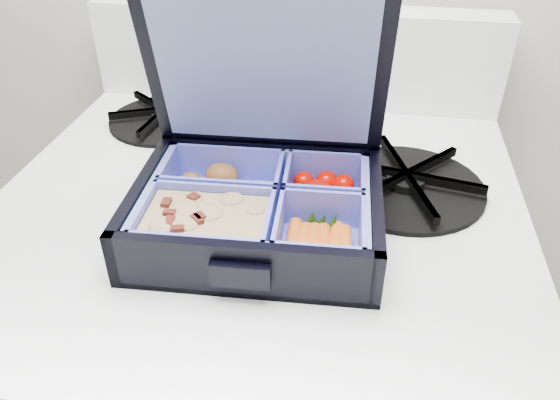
# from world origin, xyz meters

# --- Properties ---
(bento_box) EXTENTS (0.26, 0.21, 0.06)m
(bento_box) POSITION_xyz_m (0.30, 1.60, 0.94)
(bento_box) COLOR black
(bento_box) RESTS_ON stove
(burner_grate) EXTENTS (0.22, 0.22, 0.03)m
(burner_grate) POSITION_xyz_m (0.46, 1.72, 0.92)
(burner_grate) COLOR black
(burner_grate) RESTS_ON stove
(burner_grate_rear) EXTENTS (0.21, 0.21, 0.02)m
(burner_grate_rear) POSITION_xyz_m (0.12, 1.84, 0.92)
(burner_grate_rear) COLOR black
(burner_grate_rear) RESTS_ON stove
(fork) EXTENTS (0.06, 0.16, 0.01)m
(fork) POSITION_xyz_m (0.39, 1.72, 0.91)
(fork) COLOR #BABBBC
(fork) RESTS_ON stove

